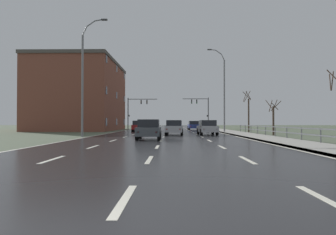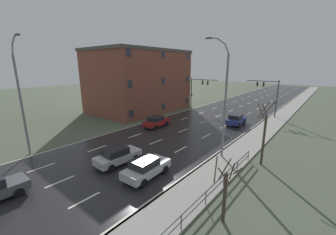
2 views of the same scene
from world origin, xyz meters
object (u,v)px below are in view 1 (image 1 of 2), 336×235
car_far_left (193,125)px  car_distant (174,127)px  street_lamp_left_bank (84,79)px  car_far_right (149,129)px  traffic_signal_right (202,107)px  car_near_left (207,127)px  street_lamp_midground (223,91)px  traffic_signal_left (135,107)px  brick_building (81,96)px  car_mid_centre (139,126)px

car_far_left → car_distant: 19.29m
street_lamp_left_bank → car_far_left: street_lamp_left_bank is taller
street_lamp_left_bank → car_far_right: (6.45, -4.38, -4.62)m
traffic_signal_right → car_near_left: bearing=-94.5°
car_far_right → street_lamp_midground: bearing=60.9°
traffic_signal_left → car_far_right: size_ratio=1.48×
street_lamp_left_bank → car_far_left: 26.39m
traffic_signal_left → car_far_right: traffic_signal_left is taller
traffic_signal_left → car_far_left: (10.85, -6.78, -3.43)m
brick_building → car_far_right: bearing=-62.4°
car_distant → brick_building: size_ratio=0.23×
street_lamp_left_bank → traffic_signal_left: size_ratio=1.82×
traffic_signal_right → traffic_signal_left: 13.17m
street_lamp_midground → car_far_left: bearing=104.6°
traffic_signal_left → car_near_left: bearing=-66.9°
car_far_left → car_distant: size_ratio=0.99×
street_lamp_midground → brick_building: 24.48m
street_lamp_left_bank → car_near_left: size_ratio=2.65×
street_lamp_midground → street_lamp_left_bank: size_ratio=0.99×
traffic_signal_right → car_far_left: (-2.26, -8.03, -3.48)m
street_lamp_left_bank → car_distant: (8.46, 4.13, -4.62)m
car_distant → street_lamp_midground: bearing=50.8°
street_lamp_left_bank → brick_building: brick_building is taller
car_far_left → car_mid_centre: same height
car_far_right → brick_building: (-13.64, 26.14, 4.92)m
brick_building → car_distant: bearing=-48.4°
traffic_signal_right → car_far_right: 36.51m
street_lamp_midground → traffic_signal_left: (-13.92, 18.61, -1.18)m
car_mid_centre → brick_building: (-10.59, 6.90, 4.92)m
car_near_left → car_mid_centre: (-8.59, 10.70, 0.00)m
traffic_signal_right → car_mid_centre: (-10.72, -16.29, -3.48)m
car_far_left → car_mid_centre: bearing=-137.2°
car_distant → car_far_right: bearing=-100.5°
car_far_left → street_lamp_left_bank: bearing=-118.6°
car_far_left → brick_building: brick_building is taller
car_far_right → car_mid_centre: 19.48m
traffic_signal_left → car_distant: traffic_signal_left is taller
traffic_signal_right → car_far_left: bearing=-105.7°
traffic_signal_right → street_lamp_midground: bearing=-87.7°
car_near_left → car_far_right: same height
car_far_right → brick_building: bearing=116.9°
car_far_left → street_lamp_midground: bearing=-76.9°
car_far_left → traffic_signal_right: bearing=72.7°
car_far_right → car_near_left: bearing=56.3°
street_lamp_midground → car_distant: bearing=-132.1°
traffic_signal_left → street_lamp_left_bank: bearing=-91.9°
street_lamp_left_bank → traffic_signal_left: (1.00, 29.90, -1.19)m
traffic_signal_right → brick_building: (-21.31, -9.39, 1.43)m
street_lamp_midground → car_far_left: size_ratio=2.66×
traffic_signal_left → car_far_right: 34.87m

